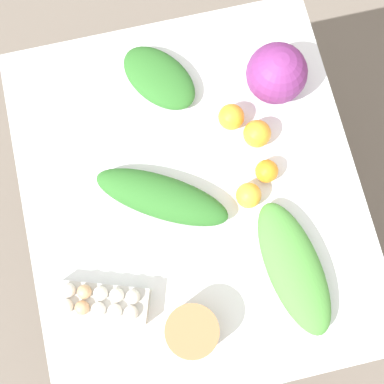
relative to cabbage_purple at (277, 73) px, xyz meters
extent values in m
plane|color=#70665B|center=(-0.28, 0.32, -0.86)|extent=(8.00, 8.00, 0.00)
cube|color=silver|center=(-0.28, 0.32, -0.11)|extent=(1.15, 0.99, 0.03)
cylinder|color=olive|center=(-0.79, -0.12, -0.49)|extent=(0.06, 0.06, 0.74)
cylinder|color=olive|center=(0.24, -0.12, -0.49)|extent=(0.06, 0.06, 0.74)
cylinder|color=olive|center=(0.24, 0.75, -0.49)|extent=(0.06, 0.06, 0.74)
sphere|color=#7A2D75|center=(0.00, 0.00, 0.00)|extent=(0.18, 0.18, 0.18)
cube|color=#B7B7B2|center=(-0.53, 0.63, -0.06)|extent=(0.17, 0.28, 0.06)
sphere|color=white|center=(-0.53, 0.54, -0.02)|extent=(0.04, 0.04, 0.04)
sphere|color=white|center=(-0.52, 0.58, -0.02)|extent=(0.04, 0.04, 0.04)
sphere|color=white|center=(-0.51, 0.63, -0.02)|extent=(0.04, 0.04, 0.04)
sphere|color=tan|center=(-0.49, 0.67, -0.02)|extent=(0.04, 0.04, 0.04)
sphere|color=white|center=(-0.48, 0.71, -0.02)|extent=(0.04, 0.04, 0.04)
sphere|color=white|center=(-0.58, 0.56, -0.02)|extent=(0.04, 0.04, 0.04)
sphere|color=white|center=(-0.56, 0.60, -0.02)|extent=(0.04, 0.04, 0.04)
sphere|color=white|center=(-0.55, 0.64, -0.02)|extent=(0.04, 0.04, 0.04)
sphere|color=tan|center=(-0.53, 0.68, -0.02)|extent=(0.04, 0.04, 0.04)
sphere|color=white|center=(-0.52, 0.72, -0.02)|extent=(0.04, 0.04, 0.04)
cylinder|color=#997047|center=(-0.66, 0.41, -0.04)|extent=(0.15, 0.15, 0.10)
ellipsoid|color=#2D6B28|center=(-0.28, 0.41, -0.05)|extent=(0.31, 0.41, 0.08)
ellipsoid|color=#4C933D|center=(-0.55, 0.09, -0.05)|extent=(0.41, 0.20, 0.08)
ellipsoid|color=#2D6B28|center=(0.09, 0.34, -0.06)|extent=(0.30, 0.28, 0.07)
sphere|color=orange|center=(-0.15, 0.09, -0.05)|extent=(0.08, 0.08, 0.08)
sphere|color=#F9A833|center=(-0.33, 0.16, -0.05)|extent=(0.07, 0.07, 0.07)
sphere|color=orange|center=(-0.08, 0.15, -0.05)|extent=(0.08, 0.08, 0.08)
sphere|color=orange|center=(-0.27, 0.09, -0.06)|extent=(0.07, 0.07, 0.07)
camera|label=1|loc=(-0.63, 0.40, 1.44)|focal=50.00mm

